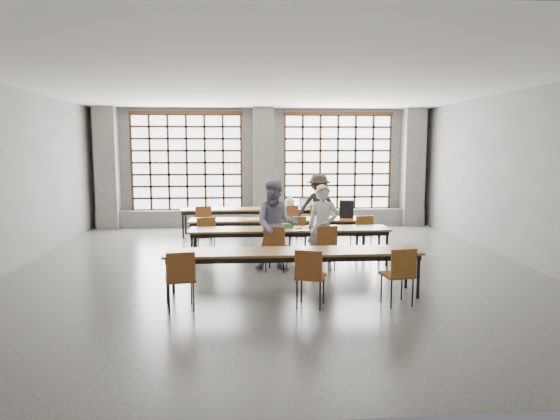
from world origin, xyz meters
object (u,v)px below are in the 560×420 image
(chair_back_mid, at_px, (289,218))
(chair_near_mid, at_px, (310,272))
(chair_back_left, at_px, (203,219))
(phone, at_px, (299,229))
(backpack, at_px, (347,209))
(chair_mid_left, at_px, (206,233))
(green_box, at_px, (287,225))
(chair_near_right, at_px, (400,271))
(plastic_bag, at_px, (290,202))
(desk_row_b, at_px, (278,222))
(red_pouch, at_px, (180,276))
(mouse, at_px, (336,227))
(laptop_back, at_px, (306,205))
(chair_front_right, at_px, (325,243))
(laptop_front, at_px, (317,224))
(chair_near_left, at_px, (180,274))
(student_male, at_px, (323,227))
(chair_front_left, at_px, (276,244))
(chair_back_right, at_px, (318,218))
(desk_row_a, at_px, (257,211))
(desk_row_c, at_px, (289,231))
(desk_row_d, at_px, (293,255))
(student_back, at_px, (319,206))
(chair_mid_right, at_px, (362,231))
(chair_mid_centre, at_px, (297,231))
(student_female, at_px, (276,225))

(chair_back_mid, height_order, chair_near_mid, same)
(chair_back_left, xyz_separation_m, chair_near_mid, (2.00, -5.57, 0.00))
(phone, xyz_separation_m, backpack, (1.27, 1.52, 0.19))
(chair_mid_left, relative_size, green_box, 3.52)
(chair_back_left, xyz_separation_m, chair_near_right, (3.33, -5.57, 0.00))
(green_box, distance_m, plastic_bag, 3.37)
(desk_row_b, height_order, phone, phone)
(chair_mid_left, bearing_deg, desk_row_b, 21.62)
(chair_near_right, distance_m, red_pouch, 3.21)
(mouse, distance_m, red_pouch, 3.90)
(chair_mid_left, height_order, red_pouch, chair_mid_left)
(chair_back_left, distance_m, backpack, 3.68)
(chair_back_mid, bearing_deg, chair_near_mid, -92.14)
(laptop_back, xyz_separation_m, mouse, (0.18, -3.51, -0.04))
(chair_front_right, bearing_deg, laptop_front, 92.85)
(chair_front_right, distance_m, chair_near_left, 3.27)
(student_male, bearing_deg, plastic_bag, 105.94)
(chair_back_mid, bearing_deg, mouse, -75.78)
(chair_mid_left, xyz_separation_m, chair_near_right, (3.11, -3.55, 0.00))
(chair_front_left, distance_m, chair_near_mid, 2.21)
(desk_row_b, bearing_deg, chair_back_right, 50.38)
(desk_row_a, distance_m, chair_back_right, 1.70)
(chair_near_left, xyz_separation_m, green_box, (1.77, 2.89, 0.24))
(chair_near_mid, xyz_separation_m, mouse, (0.91, 2.79, 0.21))
(desk_row_c, height_order, green_box, green_box)
(desk_row_d, xyz_separation_m, phone, (0.32, 2.09, 0.07))
(desk_row_b, bearing_deg, desk_row_a, 101.95)
(desk_row_c, distance_m, phone, 0.22)
(desk_row_a, relative_size, plastic_bag, 13.99)
(chair_front_right, bearing_deg, student_back, 83.34)
(chair_near_mid, distance_m, green_box, 2.90)
(chair_near_mid, bearing_deg, student_male, 76.37)
(chair_front_left, relative_size, chair_near_left, 1.00)
(desk_row_b, relative_size, student_male, 2.44)
(desk_row_c, distance_m, chair_back_mid, 2.77)
(student_male, bearing_deg, red_pouch, -125.50)
(chair_mid_right, distance_m, mouse, 1.06)
(chair_mid_left, xyz_separation_m, chair_mid_centre, (1.97, -0.00, 0.00))
(phone, bearing_deg, student_female, -140.19)
(desk_row_b, relative_size, chair_near_right, 4.55)
(student_female, bearing_deg, laptop_front, 37.98)
(desk_row_d, xyz_separation_m, student_back, (1.16, 5.07, 0.17))
(chair_back_right, distance_m, chair_near_mid, 5.65)
(desk_row_d, distance_m, backpack, 3.95)
(student_female, bearing_deg, desk_row_d, -80.88)
(student_back, height_order, green_box, student_back)
(desk_row_d, relative_size, phone, 30.77)
(chair_front_right, distance_m, chair_near_right, 2.32)
(desk_row_d, xyz_separation_m, chair_near_mid, (0.18, -0.63, -0.13))
(desk_row_c, relative_size, chair_near_mid, 4.55)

